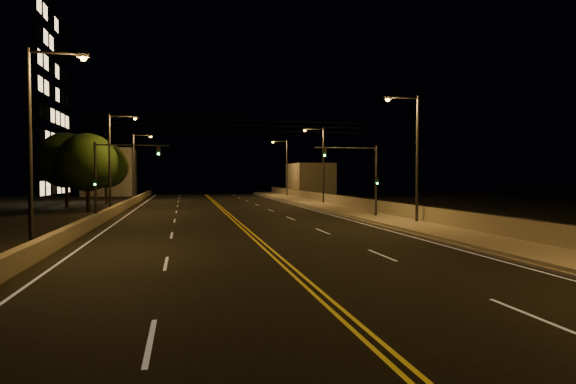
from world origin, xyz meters
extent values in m
plane|color=black|center=(0.00, 0.00, 0.00)|extent=(160.00, 160.00, 0.00)
cube|color=black|center=(0.00, 20.00, 0.01)|extent=(18.00, 120.00, 0.02)
cube|color=gray|center=(10.80, 20.00, 0.15)|extent=(3.60, 120.00, 0.30)
cube|color=gray|center=(8.93, 20.00, 0.07)|extent=(0.14, 120.00, 0.15)
cube|color=gray|center=(12.45, 20.00, 0.80)|extent=(0.30, 120.00, 1.00)
cube|color=gray|center=(-9.71, 20.00, 0.39)|extent=(0.45, 120.00, 0.78)
cube|color=gray|center=(16.50, 67.83, 2.69)|extent=(6.00, 10.00, 5.38)
cube|color=gray|center=(-16.00, 76.57, 3.97)|extent=(8.00, 8.00, 7.94)
cylinder|color=black|center=(12.45, 20.00, 1.33)|extent=(0.06, 120.00, 0.06)
cube|color=silver|center=(-8.60, 20.00, 0.02)|extent=(0.12, 116.00, 0.00)
cube|color=silver|center=(8.60, 20.00, 0.02)|extent=(0.12, 116.00, 0.00)
cube|color=gold|center=(-0.15, 20.00, 0.02)|extent=(0.12, 116.00, 0.00)
cube|color=gold|center=(0.15, 20.00, 0.02)|extent=(0.12, 116.00, 0.00)
cube|color=silver|center=(-4.50, 1.50, 0.02)|extent=(0.12, 3.00, 0.00)
cube|color=silver|center=(-4.50, 10.50, 0.02)|extent=(0.12, 3.00, 0.00)
cube|color=silver|center=(-4.50, 19.50, 0.02)|extent=(0.12, 3.00, 0.00)
cube|color=silver|center=(-4.50, 28.50, 0.02)|extent=(0.12, 3.00, 0.00)
cube|color=silver|center=(-4.50, 37.50, 0.02)|extent=(0.12, 3.00, 0.00)
cube|color=silver|center=(-4.50, 46.50, 0.02)|extent=(0.12, 3.00, 0.00)
cube|color=silver|center=(-4.50, 55.50, 0.02)|extent=(0.12, 3.00, 0.00)
cube|color=silver|center=(-4.50, 64.50, 0.02)|extent=(0.12, 3.00, 0.00)
cube|color=silver|center=(-4.50, 73.50, 0.02)|extent=(0.12, 3.00, 0.00)
cube|color=silver|center=(4.50, 1.50, 0.02)|extent=(0.12, 3.00, 0.00)
cube|color=silver|center=(4.50, 10.50, 0.02)|extent=(0.12, 3.00, 0.00)
cube|color=silver|center=(4.50, 19.50, 0.02)|extent=(0.12, 3.00, 0.00)
cube|color=silver|center=(4.50, 28.50, 0.02)|extent=(0.12, 3.00, 0.00)
cube|color=silver|center=(4.50, 37.50, 0.02)|extent=(0.12, 3.00, 0.00)
cube|color=silver|center=(4.50, 46.50, 0.02)|extent=(0.12, 3.00, 0.00)
cube|color=silver|center=(4.50, 55.50, 0.02)|extent=(0.12, 3.00, 0.00)
cube|color=silver|center=(4.50, 64.50, 0.02)|extent=(0.12, 3.00, 0.00)
cube|color=silver|center=(4.50, 73.50, 0.02)|extent=(0.12, 3.00, 0.00)
cylinder|color=#2D2D33|center=(11.80, 21.51, 4.42)|extent=(0.20, 0.20, 8.84)
cylinder|color=#2D2D33|center=(10.70, 21.51, 8.69)|extent=(2.20, 0.12, 0.12)
cube|color=#2D2D33|center=(9.60, 21.51, 8.62)|extent=(0.50, 0.25, 0.14)
sphere|color=#FF9E2D|center=(9.60, 21.51, 8.52)|extent=(0.28, 0.28, 0.28)
cylinder|color=#2D2D33|center=(11.80, 44.09, 4.42)|extent=(0.20, 0.20, 8.84)
cylinder|color=#2D2D33|center=(10.70, 44.09, 8.69)|extent=(2.20, 0.12, 0.12)
cube|color=#2D2D33|center=(9.60, 44.09, 8.62)|extent=(0.50, 0.25, 0.14)
sphere|color=#FF9E2D|center=(9.60, 44.09, 8.52)|extent=(0.28, 0.28, 0.28)
cylinder|color=#2D2D33|center=(11.80, 63.98, 4.42)|extent=(0.20, 0.20, 8.84)
cylinder|color=#2D2D33|center=(10.70, 63.98, 8.69)|extent=(2.20, 0.12, 0.12)
cube|color=#2D2D33|center=(9.60, 63.98, 8.62)|extent=(0.50, 0.25, 0.14)
sphere|color=#FF9E2D|center=(9.60, 63.98, 8.52)|extent=(0.28, 0.28, 0.28)
cylinder|color=#2D2D33|center=(-10.20, 13.65, 4.42)|extent=(0.20, 0.20, 8.84)
cylinder|color=#2D2D33|center=(-9.10, 13.65, 8.69)|extent=(2.20, 0.12, 0.12)
cube|color=#2D2D33|center=(-8.00, 13.65, 8.62)|extent=(0.50, 0.25, 0.14)
sphere|color=#FF9E2D|center=(-8.00, 13.65, 8.52)|extent=(0.28, 0.28, 0.28)
cylinder|color=#2D2D33|center=(-10.20, 36.23, 4.42)|extent=(0.20, 0.20, 8.84)
cylinder|color=#2D2D33|center=(-9.10, 36.23, 8.69)|extent=(2.20, 0.12, 0.12)
cube|color=#2D2D33|center=(-8.00, 36.23, 8.62)|extent=(0.50, 0.25, 0.14)
sphere|color=#FF9E2D|center=(-8.00, 36.23, 8.52)|extent=(0.28, 0.28, 0.28)
cylinder|color=#2D2D33|center=(-10.20, 57.03, 4.42)|extent=(0.20, 0.20, 8.84)
cylinder|color=#2D2D33|center=(-9.10, 57.03, 8.69)|extent=(2.20, 0.12, 0.12)
cube|color=#2D2D33|center=(-8.00, 57.03, 8.62)|extent=(0.50, 0.25, 0.14)
sphere|color=#FF9E2D|center=(-8.00, 57.03, 8.52)|extent=(0.28, 0.28, 0.28)
cylinder|color=#2D2D33|center=(11.00, 26.77, 2.89)|extent=(0.18, 0.18, 5.78)
cylinder|color=#2D2D33|center=(8.50, 26.77, 5.58)|extent=(5.00, 0.10, 0.10)
cube|color=black|center=(6.75, 26.77, 5.23)|extent=(0.28, 0.18, 0.80)
sphere|color=#19FF4C|center=(6.75, 26.66, 4.98)|extent=(0.14, 0.14, 0.14)
cube|color=black|center=(11.00, 26.62, 3.00)|extent=(0.22, 0.14, 0.55)
cylinder|color=#2D2D33|center=(-9.80, 26.77, 2.89)|extent=(0.18, 0.18, 5.78)
cylinder|color=#2D2D33|center=(-7.30, 26.77, 5.58)|extent=(5.00, 0.10, 0.10)
cube|color=black|center=(-5.55, 26.77, 5.23)|extent=(0.28, 0.18, 0.80)
sphere|color=#19FF4C|center=(-5.55, 26.66, 4.98)|extent=(0.14, 0.14, 0.14)
cube|color=black|center=(-9.80, 26.62, 3.00)|extent=(0.22, 0.14, 0.55)
cylinder|color=black|center=(0.00, 29.50, 7.00)|extent=(22.00, 0.03, 0.03)
cylinder|color=black|center=(0.00, 29.50, 7.40)|extent=(22.00, 0.03, 0.03)
cylinder|color=black|center=(0.00, 29.50, 7.80)|extent=(22.00, 0.03, 0.03)
cylinder|color=black|center=(-12.62, 39.40, 1.30)|extent=(0.36, 0.36, 2.59)
sphere|color=black|center=(-12.62, 39.40, 4.68)|extent=(5.47, 5.47, 5.47)
cylinder|color=black|center=(-15.97, 46.08, 1.39)|extent=(0.36, 0.36, 2.79)
sphere|color=black|center=(-15.97, 46.08, 5.04)|extent=(5.89, 5.89, 5.89)
cylinder|color=black|center=(-13.01, 52.65, 1.28)|extent=(0.36, 0.36, 2.55)
sphere|color=black|center=(-13.01, 52.65, 4.61)|extent=(5.39, 5.39, 5.39)
camera|label=1|loc=(-3.79, -8.71, 3.45)|focal=30.00mm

